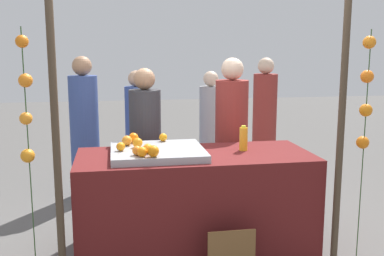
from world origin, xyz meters
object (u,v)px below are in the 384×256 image
(vendor_left, at_px, (146,152))
(vendor_right, at_px, (231,145))
(stall_counter, at_px, (195,203))
(orange_1, at_px, (137,151))
(orange_0, at_px, (133,138))
(juice_bottle, at_px, (243,139))

(vendor_left, relative_size, vendor_right, 0.94)
(stall_counter, bearing_deg, orange_1, -156.75)
(orange_0, relative_size, juice_bottle, 0.41)
(stall_counter, xyz_separation_m, vendor_left, (-0.37, 0.75, 0.30))
(orange_1, relative_size, vendor_left, 0.05)
(vendor_right, bearing_deg, stall_counter, -125.39)
(orange_1, relative_size, vendor_right, 0.05)
(orange_0, bearing_deg, stall_counter, -27.97)
(stall_counter, xyz_separation_m, orange_1, (-0.50, -0.22, 0.54))
(orange_1, distance_m, vendor_left, 1.00)
(stall_counter, bearing_deg, orange_0, 152.03)
(orange_0, bearing_deg, vendor_right, 23.78)
(orange_0, relative_size, vendor_left, 0.06)
(orange_1, height_order, vendor_left, vendor_left)
(stall_counter, relative_size, juice_bottle, 9.02)
(orange_1, bearing_deg, vendor_left, 82.10)
(orange_0, height_order, vendor_right, vendor_right)
(orange_1, relative_size, juice_bottle, 0.34)
(orange_0, distance_m, vendor_right, 1.13)
(vendor_right, bearing_deg, juice_bottle, -95.67)
(stall_counter, height_order, vendor_right, vendor_right)
(stall_counter, height_order, juice_bottle, juice_bottle)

